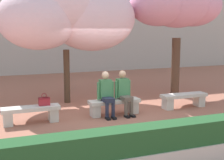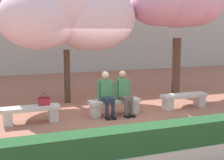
# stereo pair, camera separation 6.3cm
# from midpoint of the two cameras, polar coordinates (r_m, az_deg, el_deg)

# --- Properties ---
(ground_plane) EXTENTS (100.00, 100.00, 0.00)m
(ground_plane) POSITION_cam_midpoint_polar(r_m,az_deg,el_deg) (9.20, 0.64, -6.34)
(ground_plane) COLOR #9E604C
(stone_bench_west_end) EXTENTS (1.52, 0.43, 0.45)m
(stone_bench_west_end) POSITION_cam_midpoint_polar(r_m,az_deg,el_deg) (8.59, -14.41, -5.74)
(stone_bench_west_end) COLOR beige
(stone_bench_west_end) RESTS_ON ground
(stone_bench_near_west) EXTENTS (1.52, 0.43, 0.45)m
(stone_bench_near_west) POSITION_cam_midpoint_polar(r_m,az_deg,el_deg) (9.13, 0.64, -4.57)
(stone_bench_near_west) COLOR beige
(stone_bench_near_west) RESTS_ON ground
(stone_bench_center) EXTENTS (1.52, 0.43, 0.45)m
(stone_bench_center) POSITION_cam_midpoint_polar(r_m,az_deg,el_deg) (10.21, 13.22, -3.34)
(stone_bench_center) COLOR beige
(stone_bench_center) RESTS_ON ground
(person_seated_left) EXTENTS (0.51, 0.68, 1.29)m
(person_seated_left) POSITION_cam_midpoint_polar(r_m,az_deg,el_deg) (8.90, -0.84, -2.26)
(person_seated_left) COLOR black
(person_seated_left) RESTS_ON ground
(person_seated_right) EXTENTS (0.51, 0.70, 1.29)m
(person_seated_right) POSITION_cam_midpoint_polar(r_m,az_deg,el_deg) (9.09, 2.37, -2.02)
(person_seated_right) COLOR black
(person_seated_right) RESTS_ON ground
(handbag) EXTENTS (0.30, 0.15, 0.34)m
(handbag) POSITION_cam_midpoint_polar(r_m,az_deg,el_deg) (8.58, -12.11, -3.70)
(handbag) COLOR #A3232D
(handbag) RESTS_ON stone_bench_west_end
(cherry_tree_main) EXTENTS (4.54, 2.68, 4.22)m
(cherry_tree_main) POSITION_cam_midpoint_polar(r_m,az_deg,el_deg) (10.51, -7.73, 11.71)
(cherry_tree_main) COLOR #473323
(cherry_tree_main) RESTS_ON ground
(cherry_tree_secondary) EXTENTS (3.60, 2.47, 4.25)m
(cherry_tree_secondary) POSITION_cam_midpoint_polar(r_m,az_deg,el_deg) (11.93, 12.02, 13.22)
(cherry_tree_secondary) COLOR #513828
(cherry_tree_secondary) RESTS_ON ground
(planter_hedge_foreground) EXTENTS (9.43, 0.50, 0.80)m
(planter_hedge_foreground) POSITION_cam_midpoint_polar(r_m,az_deg,el_deg) (6.04, 13.24, -11.16)
(planter_hedge_foreground) COLOR beige
(planter_hedge_foreground) RESTS_ON ground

